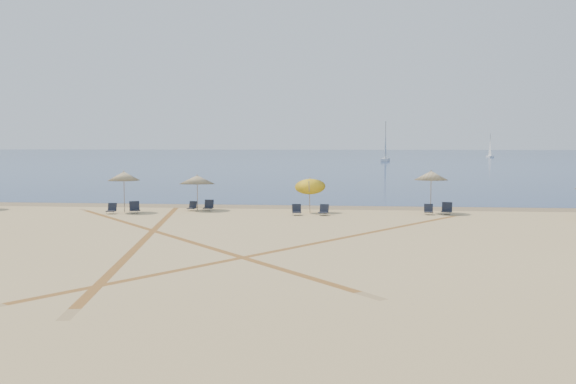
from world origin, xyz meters
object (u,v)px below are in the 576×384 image
object	(u,v)px
umbrella_2	(197,180)
chair_3	(192,206)
chair_2	(135,208)
chair_8	(447,209)
sailboat_0	(490,150)
chair_5	(297,210)
chair_6	(324,210)
sailboat_1	(385,149)
umbrella_3	(310,183)
chair_1	(112,209)
umbrella_1	(124,176)
chair_7	(429,210)
chair_4	(209,206)
umbrella_4	(431,175)

from	to	relation	value
umbrella_2	chair_3	bearing A→B (deg)	-120.56
chair_2	chair_8	size ratio (longest dim) A/B	1.09
sailboat_0	chair_8	bearing A→B (deg)	-103.68
chair_5	umbrella_2	bearing A→B (deg)	153.74
chair_6	sailboat_1	size ratio (longest dim) A/B	0.07
umbrella_3	chair_1	size ratio (longest dim) A/B	3.84
umbrella_1	chair_6	size ratio (longest dim) A/B	3.62
chair_5	sailboat_1	size ratio (longest dim) A/B	0.07
umbrella_2	sailboat_1	xyz separation A→B (m)	(16.89, 116.13, 0.96)
chair_7	chair_2	bearing A→B (deg)	-171.89
umbrella_1	umbrella_2	size ratio (longest dim) A/B	1.11
chair_3	chair_4	size ratio (longest dim) A/B	0.91
chair_1	sailboat_1	bearing A→B (deg)	75.69
umbrella_1	chair_2	bearing A→B (deg)	-30.67
umbrella_1	chair_5	distance (m)	10.93
umbrella_1	chair_1	distance (m)	2.19
chair_6	sailboat_1	xyz separation A→B (m)	(8.69, 118.30, 2.61)
chair_2	chair_6	size ratio (longest dim) A/B	1.25
umbrella_1	chair_6	distance (m)	12.52
umbrella_4	chair_4	size ratio (longest dim) A/B	3.81
umbrella_4	chair_8	distance (m)	2.27
umbrella_4	umbrella_2	bearing A→B (deg)	179.04
chair_8	umbrella_4	bearing A→B (deg)	154.85
chair_6	umbrella_2	bearing A→B (deg)	174.75
sailboat_0	chair_4	bearing A→B (deg)	-108.59
umbrella_4	chair_7	xyz separation A→B (m)	(-0.21, -0.83, -2.02)
umbrella_3	chair_6	size ratio (longest dim) A/B	3.55
chair_4	sailboat_1	size ratio (longest dim) A/B	0.07
umbrella_1	chair_5	size ratio (longest dim) A/B	3.71
chair_8	chair_7	bearing A→B (deg)	-159.58
umbrella_3	sailboat_0	size ratio (longest dim) A/B	0.35
umbrella_4	umbrella_3	bearing A→B (deg)	-175.93
umbrella_4	chair_1	world-z (taller)	umbrella_4
chair_4	sailboat_1	world-z (taller)	sailboat_1
chair_5	chair_4	bearing A→B (deg)	154.66
chair_1	chair_8	world-z (taller)	chair_8
umbrella_1	chair_8	xyz separation A→B (m)	(19.67, 0.87, -1.92)
chair_2	chair_8	world-z (taller)	chair_8
umbrella_3	chair_3	distance (m)	7.68
umbrella_4	chair_4	distance (m)	13.95
chair_1	chair_2	xyz separation A→B (m)	(1.30, 0.38, 0.04)
sailboat_0	umbrella_2	bearing A→B (deg)	-108.90
chair_4	chair_3	bearing A→B (deg)	179.99
chair_5	chair_2	bearing A→B (deg)	172.64
chair_7	sailboat_1	xyz separation A→B (m)	(2.48, 117.21, 2.62)
chair_1	chair_5	xyz separation A→B (m)	(11.23, 0.45, 0.00)
chair_3	umbrella_1	bearing A→B (deg)	-153.38
chair_4	sailboat_0	bearing A→B (deg)	72.07
umbrella_1	chair_3	distance (m)	4.62
chair_1	umbrella_1	bearing A→B (deg)	56.94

